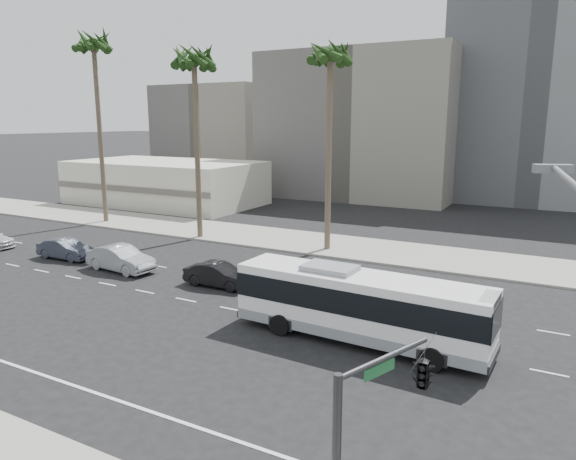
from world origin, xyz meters
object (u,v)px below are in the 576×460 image
Objects in this scene: car_c at (66,249)px; palm_near at (330,59)px; car_b at (121,259)px; palm_far at (94,48)px; city_bus at (359,304)px; palm_mid at (194,64)px; traffic_signal at (415,376)px; car_a at (219,275)px.

car_c is 0.28× the size of palm_near.
palm_far is (-13.77, 11.54, 15.30)m from car_b.
city_bus is 23.76m from car_c.
palm_mid is (-1.45, 10.27, 13.19)m from car_b.
car_b is 16.78m from palm_mid.
traffic_signal is 0.33× the size of palm_mid.
palm_far is at bearing 174.11° from palm_mid.
palm_mid is at bearing -5.89° from palm_far.
car_b is (-7.61, -0.33, 0.12)m from car_a.
car_b is 1.15× the size of car_c.
palm_far is at bearing 166.65° from traffic_signal.
palm_mid is (4.30, 9.91, 13.30)m from car_c.
car_c is at bearing 173.88° from city_bus.
car_a is 0.86× the size of car_b.
car_a is at bearing -27.66° from palm_far.
car_a is at bearing -82.94° from car_b.
car_b is 0.33× the size of palm_near.
palm_far is (-31.50, 14.71, 14.40)m from city_bus.
city_bus reaches higher than car_c.
city_bus is at bearing 137.33° from traffic_signal.
car_a is 0.28× the size of palm_near.
palm_far is (-8.02, 11.18, 15.41)m from car_c.
palm_far is at bearing 54.58° from car_b.
car_a is 18.92m from palm_mid.
car_b is 26.77m from traffic_signal.
palm_near reaches higher than car_c.
car_b is at bearing 170.42° from traffic_signal.
car_c is 31.98m from traffic_signal.
car_a is 7.62m from car_b.
palm_near is at bearing -11.28° from car_a.
palm_near is (2.05, 11.13, 13.24)m from car_a.
palm_mid is 12.57m from palm_far.
traffic_signal is (15.23, -13.85, 3.55)m from car_a.
palm_mid is (-19.18, 13.44, 12.28)m from city_bus.
palm_mid is 0.88× the size of palm_far.
palm_mid is (-9.06, 9.94, 13.30)m from car_a.
car_c is 0.85× the size of traffic_signal.
city_bus is 0.74× the size of palm_mid.
traffic_signal reaches higher than car_a.
traffic_signal is at bearing -116.06° from car_b.
car_b is 0.32× the size of palm_mid.
car_a is 13.36m from car_c.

